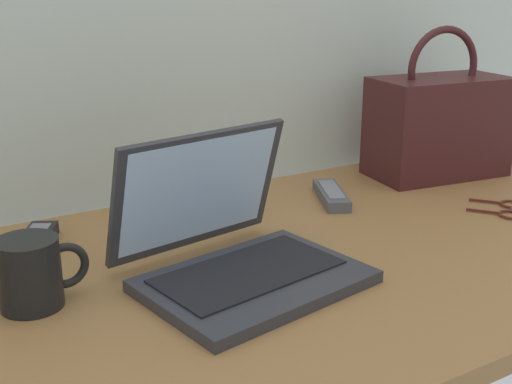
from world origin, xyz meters
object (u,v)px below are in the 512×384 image
laptop (234,248)px  handbag (438,124)px  remote_control_near (331,195)px  eyeglasses (509,209)px  coffee_mug (32,273)px  remote_control_far (33,244)px

laptop → handbag: handbag is taller
laptop → handbag: (0.66, 0.24, 0.07)m
remote_control_near → eyeglasses: remote_control_near is taller
coffee_mug → eyeglasses: size_ratio=0.91×
coffee_mug → remote_control_near: size_ratio=0.76×
remote_control_far → handbag: (0.89, -0.02, 0.10)m
coffee_mug → handbag: bearing=10.7°
handbag → remote_control_far: bearing=178.6°
laptop → handbag: size_ratio=1.04×
eyeglasses → handbag: (0.06, 0.26, 0.11)m
remote_control_far → handbag: bearing=-1.4°
remote_control_far → laptop: bearing=-47.7°
laptop → eyeglasses: (0.60, -0.02, -0.04)m
remote_control_near → eyeglasses: size_ratio=1.20×
coffee_mug → remote_control_near: coffee_mug is taller
laptop → coffee_mug: (-0.28, 0.06, 0.00)m
laptop → handbag: bearing=19.9°
handbag → eyeglasses: bearing=-103.2°
coffee_mug → remote_control_near: bearing=13.5°
remote_control_far → eyeglasses: 0.88m
coffee_mug → remote_control_near: 0.64m
eyeglasses → coffee_mug: bearing=174.9°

